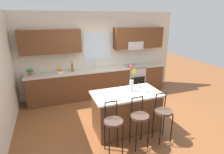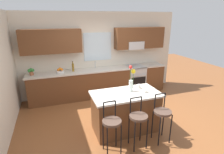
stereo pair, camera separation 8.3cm
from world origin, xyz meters
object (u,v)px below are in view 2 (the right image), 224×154
object	(u,v)px
fruit_bowl_oranges	(60,71)
potted_plant_small	(31,71)
mug_ceramic	(139,86)
bar_stool_near	(112,124)
bar_stool_far	(162,114)
bar_stool_middle	(138,119)
flower_vase	(131,80)
bottle_olive_oil	(73,67)
oven_range	(135,78)
kitchen_island	(125,111)

from	to	relation	value
fruit_bowl_oranges	potted_plant_small	size ratio (longest dim) A/B	1.11
fruit_bowl_oranges	mug_ceramic	bearing A→B (deg)	-48.99
bar_stool_near	bar_stool_far	distance (m)	1.10
bar_stool_middle	potted_plant_small	world-z (taller)	potted_plant_small
flower_vase	bottle_olive_oil	size ratio (longest dim) A/B	1.86
potted_plant_small	fruit_bowl_oranges	bearing A→B (deg)	0.28
oven_range	potted_plant_small	distance (m)	3.37
mug_ceramic	potted_plant_small	distance (m)	3.14
kitchen_island	bar_stool_far	world-z (taller)	bar_stool_far
flower_vase	mug_ceramic	size ratio (longest dim) A/B	6.78
oven_range	kitchen_island	world-z (taller)	same
bar_stool_far	flower_vase	size ratio (longest dim) A/B	1.71
kitchen_island	mug_ceramic	world-z (taller)	mug_ceramic
oven_range	bottle_olive_oil	size ratio (longest dim) A/B	2.80
kitchen_island	bar_stool_far	distance (m)	0.85
oven_range	bar_stool_middle	world-z (taller)	bar_stool_middle
kitchen_island	flower_vase	size ratio (longest dim) A/B	2.50
bar_stool_near	mug_ceramic	bearing A→B (deg)	39.86
bar_stool_far	mug_ceramic	bearing A→B (deg)	99.71
bottle_olive_oil	fruit_bowl_oranges	bearing A→B (deg)	179.23
kitchen_island	bar_stool_near	world-z (taller)	bar_stool_near
kitchen_island	bar_stool_far	size ratio (longest dim) A/B	1.46
kitchen_island	flower_vase	distance (m)	0.75
oven_range	bar_stool_far	xyz separation A→B (m)	(-0.70, -2.70, 0.18)
kitchen_island	bar_stool_far	xyz separation A→B (m)	(0.55, -0.63, 0.17)
bar_stool_middle	bar_stool_far	size ratio (longest dim) A/B	1.00
fruit_bowl_oranges	potted_plant_small	world-z (taller)	potted_plant_small
mug_ceramic	bar_stool_middle	bearing A→B (deg)	-117.17
bar_stool_near	potted_plant_small	xyz separation A→B (m)	(-1.52, 2.73, 0.41)
mug_ceramic	bottle_olive_oil	xyz separation A→B (m)	(-1.29, 1.92, 0.09)
kitchen_island	bottle_olive_oil	bearing A→B (deg)	112.58
flower_vase	bar_stool_far	bearing A→B (deg)	-60.16
flower_vase	bottle_olive_oil	distance (m)	2.28
bar_stool_far	potted_plant_small	world-z (taller)	potted_plant_small
bar_stool_middle	mug_ceramic	xyz separation A→B (m)	(0.41, 0.80, 0.33)
flower_vase	fruit_bowl_oranges	size ratio (longest dim) A/B	2.54
bar_stool_near	potted_plant_small	distance (m)	3.15
oven_range	bar_stool_far	size ratio (longest dim) A/B	0.88
bar_stool_far	bottle_olive_oil	bearing A→B (deg)	117.57
bar_stool_near	flower_vase	world-z (taller)	flower_vase
kitchen_island	bar_stool_near	xyz separation A→B (m)	(-0.55, -0.63, 0.17)
flower_vase	potted_plant_small	world-z (taller)	flower_vase
kitchen_island	bottle_olive_oil	distance (m)	2.35
bar_stool_near	bar_stool_middle	world-z (taller)	same
bar_stool_far	mug_ceramic	world-z (taller)	bar_stool_far
bar_stool_near	bottle_olive_oil	size ratio (longest dim) A/B	3.18
bar_stool_middle	oven_range	bearing A→B (deg)	65.17
kitchen_island	potted_plant_small	size ratio (longest dim) A/B	7.05
potted_plant_small	bar_stool_middle	bearing A→B (deg)	-52.78
potted_plant_small	flower_vase	bearing A→B (deg)	-42.46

